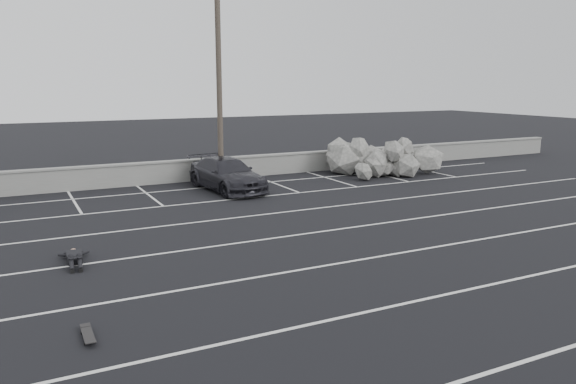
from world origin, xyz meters
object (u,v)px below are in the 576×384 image
riprap_pile (371,162)px  utility_pole (219,77)px  skateboard (88,335)px  person (74,253)px  trash_bin (390,158)px  car_right (227,174)px

riprap_pile → utility_pole: bearing=169.4°
utility_pole → skateboard: utility_pole is taller
riprap_pile → person: size_ratio=2.67×
trash_bin → person: 20.82m
car_right → skateboard: 14.77m
riprap_pile → skateboard: riprap_pile is taller
riprap_pile → skateboard: 20.78m
person → trash_bin: bearing=32.8°
car_right → riprap_pile: (8.27, 0.75, -0.07)m
car_right → utility_pole: utility_pole is taller
trash_bin → person: size_ratio=0.44×
trash_bin → riprap_pile: bearing=-145.0°
trash_bin → person: (-18.18, -10.14, -0.28)m
car_right → skateboard: size_ratio=6.47×
person → skateboard: person is taller
utility_pole → person: utility_pole is taller
car_right → skateboard: bearing=-127.1°
person → skateboard: (-0.32, -5.11, -0.14)m
trash_bin → person: bearing=-150.8°
car_right → person: size_ratio=2.26×
utility_pole → skateboard: (-8.12, -14.85, -4.89)m
car_right → person: bearing=-140.1°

